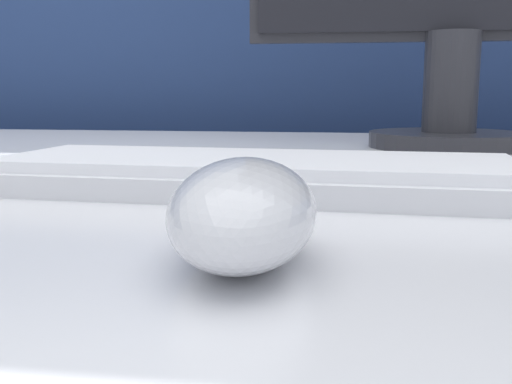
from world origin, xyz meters
name	(u,v)px	position (x,y,z in m)	size (l,w,h in m)	color
partition_panel	(312,193)	(0.00, 0.72, 0.60)	(5.00, 0.03, 1.21)	navy
computer_mouse_near	(243,211)	(0.02, -0.24, 0.76)	(0.07, 0.12, 0.04)	silver
keyboard	(258,174)	(0.00, -0.04, 0.75)	(0.41, 0.17, 0.02)	silver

